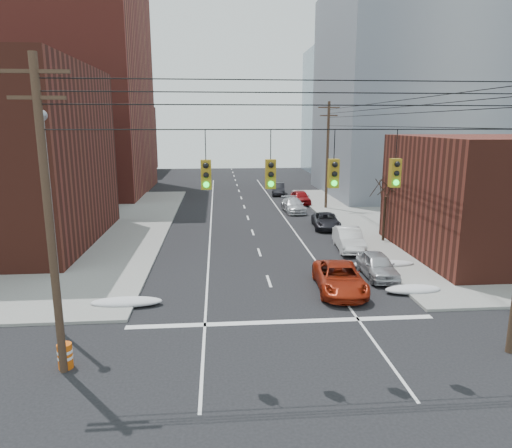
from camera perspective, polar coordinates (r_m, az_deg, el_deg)
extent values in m
plane|color=black|center=(15.57, 6.95, -22.03)|extent=(160.00, 160.00, 0.00)
cube|color=maroon|center=(64.45, -25.14, 16.83)|extent=(24.00, 20.00, 30.00)
cube|color=#512118|center=(89.64, -20.13, 9.89)|extent=(22.00, 18.00, 12.00)
cube|color=gray|center=(61.86, 19.54, 15.17)|extent=(22.00, 20.00, 25.00)
cube|color=gray|center=(86.82, 13.55, 13.54)|extent=(20.00, 18.00, 22.00)
cylinder|color=#473323|center=(16.88, -24.41, 0.07)|extent=(0.28, 0.28, 11.00)
cube|color=#473323|center=(16.63, -25.98, 16.79)|extent=(2.20, 0.12, 0.12)
cube|color=#473323|center=(16.57, -25.71, 14.05)|extent=(1.80, 0.12, 0.12)
cylinder|color=#473323|center=(48.01, 8.91, 8.34)|extent=(0.28, 0.28, 11.00)
cube|color=#473323|center=(47.93, 9.11, 14.20)|extent=(2.20, 0.12, 0.12)
cube|color=#473323|center=(47.91, 9.08, 13.24)|extent=(1.80, 0.12, 0.12)
cylinder|color=black|center=(15.80, 5.54, 11.69)|extent=(17.00, 0.04, 0.04)
cylinder|color=black|center=(15.57, -6.34, 9.82)|extent=(0.03, 0.03, 1.00)
cube|color=olive|center=(15.64, -6.25, 6.16)|extent=(0.35, 0.30, 1.00)
sphere|color=black|center=(15.44, -6.29, 7.27)|extent=(0.20, 0.20, 0.20)
sphere|color=black|center=(15.47, -6.27, 6.09)|extent=(0.20, 0.20, 0.20)
sphere|color=#0CE526|center=(15.51, -6.24, 4.92)|extent=(0.20, 0.20, 0.20)
cylinder|color=black|center=(15.67, 1.85, 9.90)|extent=(0.03, 0.03, 1.00)
cube|color=olive|center=(15.74, 1.83, 6.26)|extent=(0.35, 0.30, 1.00)
sphere|color=black|center=(15.54, 1.91, 7.37)|extent=(0.20, 0.20, 0.20)
sphere|color=black|center=(15.57, 1.90, 6.20)|extent=(0.20, 0.20, 0.20)
sphere|color=#0CE526|center=(15.61, 1.89, 5.03)|extent=(0.20, 0.20, 0.20)
cylinder|color=black|center=(16.07, 9.78, 9.80)|extent=(0.03, 0.03, 1.00)
cube|color=olive|center=(16.14, 9.65, 6.25)|extent=(0.35, 0.30, 1.00)
sphere|color=black|center=(15.95, 9.84, 7.33)|extent=(0.20, 0.20, 0.20)
sphere|color=black|center=(15.98, 9.80, 6.18)|extent=(0.20, 0.20, 0.20)
sphere|color=#0CE526|center=(16.02, 9.76, 5.05)|extent=(0.20, 0.20, 0.20)
cylinder|color=black|center=(16.76, 17.19, 9.53)|extent=(0.03, 0.03, 1.00)
cube|color=olive|center=(16.83, 16.97, 6.13)|extent=(0.35, 0.30, 1.00)
sphere|color=black|center=(16.64, 17.25, 7.16)|extent=(0.20, 0.20, 0.20)
sphere|color=black|center=(16.67, 17.18, 6.06)|extent=(0.20, 0.20, 0.20)
sphere|color=#0CE526|center=(16.71, 17.11, 4.97)|extent=(0.20, 0.20, 0.20)
cylinder|color=gray|center=(20.18, -24.06, -0.94)|extent=(0.18, 0.18, 9.00)
sphere|color=gray|center=(19.72, -25.26, 12.18)|extent=(0.44, 0.44, 0.44)
cylinder|color=black|center=(35.54, 15.72, 0.53)|extent=(0.20, 0.20, 3.50)
cylinder|color=black|center=(35.40, 16.46, 4.26)|extent=(0.27, 0.82, 1.19)
cylinder|color=black|center=(35.75, 15.97, 4.50)|extent=(1.17, 0.54, 1.38)
cylinder|color=black|center=(35.68, 14.90, 4.60)|extent=(1.44, 1.00, 1.48)
cylinder|color=black|center=(35.07, 15.30, 4.25)|extent=(0.17, 0.84, 1.19)
cylinder|color=black|center=(34.59, 15.50, 4.28)|extent=(0.82, 0.99, 1.40)
cylinder|color=black|center=(34.37, 16.56, 4.22)|extent=(1.74, 0.21, 1.43)
cylinder|color=black|center=(35.06, 16.58, 4.18)|extent=(0.48, 0.73, 1.20)
ellipsoid|color=silver|center=(23.64, -15.88, -9.35)|extent=(3.50, 1.08, 0.42)
ellipsoid|color=silver|center=(25.77, 19.02, -7.73)|extent=(3.00, 1.08, 0.42)
ellipsoid|color=silver|center=(29.71, 15.57, -4.83)|extent=(4.00, 1.08, 0.42)
imported|color=maroon|center=(24.94, 10.41, -6.66)|extent=(2.80, 5.37, 1.44)
imported|color=#B3B4B8|center=(27.66, 14.92, -4.99)|extent=(1.76, 4.20, 1.42)
imported|color=silver|center=(33.06, 11.51, -1.86)|extent=(2.06, 4.85, 1.56)
imported|color=black|center=(39.61, 8.73, 0.40)|extent=(2.59, 4.80, 1.28)
imported|color=silver|center=(46.45, 4.70, 2.34)|extent=(2.17, 4.87, 1.39)
imported|color=maroon|center=(51.36, 5.58, 3.35)|extent=(1.89, 4.45, 1.50)
imported|color=black|center=(57.88, 2.79, 4.40)|extent=(2.01, 4.56, 1.46)
imported|color=white|center=(33.92, -25.27, -2.29)|extent=(4.63, 3.19, 1.45)
imported|color=#AAAAAE|center=(41.44, -21.86, 0.53)|extent=(5.66, 3.31, 1.48)
imported|color=black|center=(36.76, -27.40, -1.60)|extent=(4.47, 2.41, 1.23)
imported|color=#AAA9AE|center=(43.23, -25.28, 0.75)|extent=(4.96, 3.53, 1.57)
cylinder|color=#D7530B|center=(18.73, -22.75, -14.97)|extent=(0.61, 0.61, 0.95)
cylinder|color=white|center=(18.64, -22.80, -14.45)|extent=(0.62, 0.62, 0.11)
cylinder|color=white|center=(18.75, -22.73, -15.10)|extent=(0.62, 0.62, 0.11)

